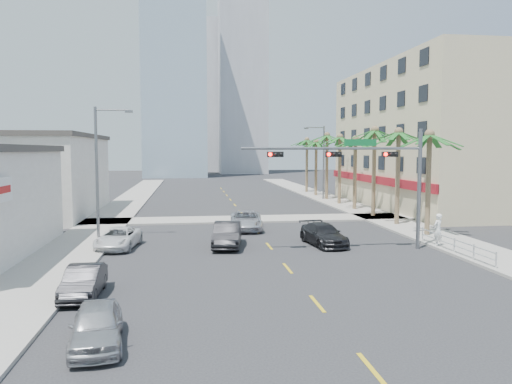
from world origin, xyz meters
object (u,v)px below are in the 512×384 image
car_parked_near (97,325)px  car_lane_left (227,235)px  pedestrian (438,230)px  car_parked_mid (84,281)px  car_lane_right (323,235)px  car_lane_center (246,220)px  car_parked_far (118,238)px  traffic_signal_mast (370,167)px

car_parked_near → car_lane_left: (5.24, 15.42, 0.12)m
car_parked_near → pedestrian: pedestrian is taller
car_parked_mid → pedestrian: size_ratio=1.95×
car_lane_right → pedestrian: (6.78, -1.92, 0.47)m
car_lane_center → pedestrian: (11.02, -8.69, 0.43)m
car_lane_left → car_parked_mid: bearing=-116.4°
car_parked_far → car_lane_right: 12.94m
car_parked_near → car_parked_far: size_ratio=0.84×
car_lane_left → car_lane_center: size_ratio=0.91×
car_lane_right → car_lane_left: bearing=169.9°
car_parked_mid → car_lane_center: car_lane_center is taller
traffic_signal_mast → pedestrian: size_ratio=5.51×
traffic_signal_mast → car_lane_left: (-8.44, 2.22, -4.28)m
traffic_signal_mast → car_lane_right: 5.31m
car_parked_near → car_parked_mid: car_parked_near is taller
car_parked_mid → car_lane_left: (6.74, 9.93, 0.13)m
car_parked_near → car_lane_right: bearing=46.2°
pedestrian → car_lane_right: bearing=-43.6°
car_parked_far → pedestrian: bearing=0.3°
car_parked_mid → pedestrian: 21.18m
car_lane_center → pedestrian: size_ratio=2.58×
car_lane_center → car_lane_right: 7.99m
car_lane_right → pedestrian: pedestrian is taller
car_parked_far → pedestrian: size_ratio=2.29×
car_parked_mid → car_lane_center: 18.60m
car_lane_left → pedestrian: size_ratio=2.34×
traffic_signal_mast → car_parked_near: bearing=-136.0°
car_parked_far → pedestrian: 19.87m
car_parked_mid → car_lane_right: car_lane_right is taller
car_parked_mid → car_lane_left: size_ratio=0.83×
pedestrian → car_parked_far: bearing=-35.2°
car_lane_left → pedestrian: bearing=-1.7°
car_parked_mid → car_lane_center: bearing=62.0°
traffic_signal_mast → car_parked_far: 16.03m
car_parked_mid → pedestrian: pedestrian is taller
car_lane_left → car_parked_near: bearing=-101.0°
pedestrian → car_lane_center: bearing=-66.0°
traffic_signal_mast → pedestrian: 5.97m
car_lane_center → car_parked_mid: bearing=-112.0°
car_lane_right → car_parked_mid: bearing=-151.0°
traffic_signal_mast → car_lane_left: 9.73m
car_parked_far → car_lane_left: (6.74, -0.40, 0.13)m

